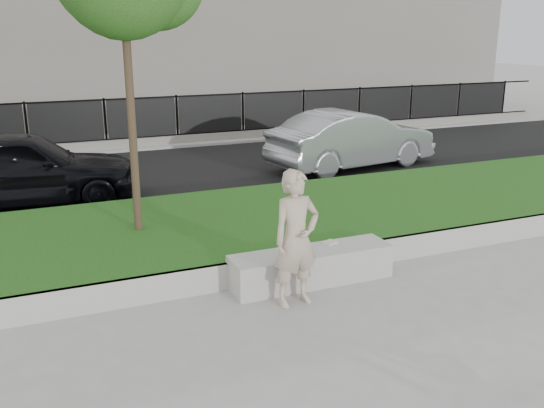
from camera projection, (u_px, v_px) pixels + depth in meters
name	position (u px, v px, depth m)	size (l,w,h in m)	color
ground	(293.00, 312.00, 8.01)	(90.00, 90.00, 0.00)	gray
grass_bank	(220.00, 231.00, 10.60)	(34.00, 4.00, 0.40)	black
grass_kerb	(263.00, 271.00, 8.87)	(34.00, 0.08, 0.40)	#A19F97
street	(152.00, 174.00, 15.51)	(34.00, 7.00, 0.04)	black
far_pavement	(122.00, 143.00, 19.47)	(34.00, 3.00, 0.12)	gray
iron_fence	(126.00, 133.00, 18.45)	(32.00, 0.30, 1.50)	slate
stone_bench	(311.00, 266.00, 8.90)	(2.45, 0.61, 0.50)	#A19F97
man	(296.00, 239.00, 8.03)	(0.68, 0.45, 1.87)	#BCA790
book	(330.00, 242.00, 9.12)	(0.23, 0.16, 0.03)	beige
car_dark	(21.00, 168.00, 12.53)	(1.88, 4.66, 1.59)	black
car_silver	(352.00, 139.00, 15.94)	(1.60, 4.60, 1.52)	#92959A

